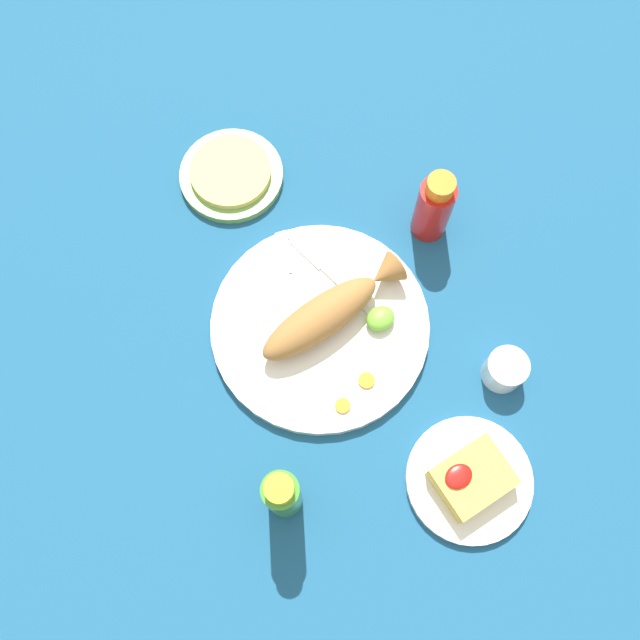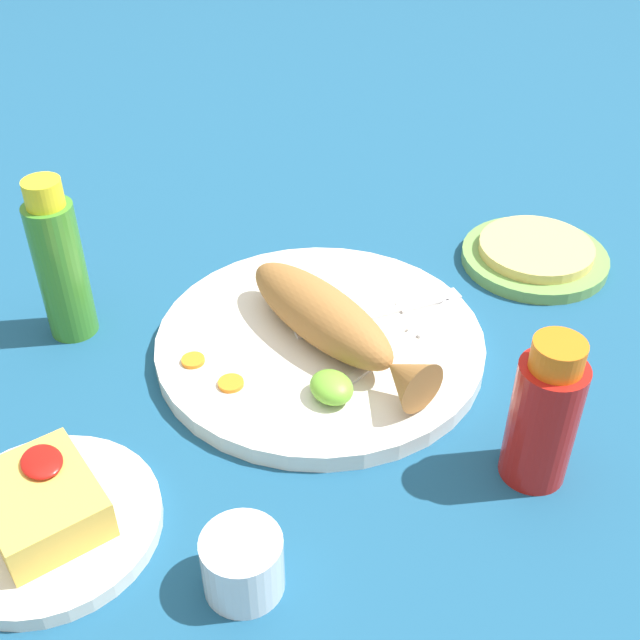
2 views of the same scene
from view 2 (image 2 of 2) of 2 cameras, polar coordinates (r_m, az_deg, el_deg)
The scene contains 15 objects.
ground_plane at distance 0.81m, azimuth -0.00°, elevation -2.13°, with size 4.00×4.00×0.00m, color navy.
main_plate at distance 0.80m, azimuth -0.00°, elevation -1.64°, with size 0.33×0.33×0.02m, color silver.
fried_fish at distance 0.77m, azimuth 0.80°, elevation -0.11°, with size 0.24×0.07×0.06m.
fork_near at distance 0.83m, azimuth 5.05°, elevation 0.70°, with size 0.06×0.18×0.00m.
fork_far at distance 0.80m, azimuth 6.22°, elevation -1.28°, with size 0.05×0.18×0.00m.
carrot_slice_near at distance 0.78m, azimuth -9.01°, elevation -2.85°, with size 0.02×0.02×0.00m, color orange.
carrot_slice_mid at distance 0.75m, azimuth -6.36°, elevation -4.49°, with size 0.02×0.02×0.00m, color orange.
lime_wedge_main at distance 0.72m, azimuth 0.82°, elevation -4.80°, with size 0.04×0.04×0.02m, color #6BB233.
hot_sauce_bottle_red at distance 0.67m, azimuth 15.63°, elevation -6.56°, with size 0.06×0.06×0.14m.
hot_sauce_bottle_green at distance 0.83m, azimuth -18.00°, elevation 3.79°, with size 0.05×0.05×0.17m.
salt_cup at distance 0.61m, azimuth -5.50°, elevation -17.04°, with size 0.06×0.06×0.05m.
side_plate_fries at distance 0.68m, azimuth -18.77°, elevation -13.55°, with size 0.18×0.18×0.01m, color silver.
fries_pile at distance 0.66m, azimuth -19.20°, elevation -12.09°, with size 0.10×0.08×0.04m.
tortilla_plate at distance 0.97m, azimuth 14.99°, elevation 4.28°, with size 0.17×0.17×0.01m, color #6B9E4C.
tortilla_stack at distance 0.96m, azimuth 15.12°, elevation 4.93°, with size 0.13×0.13×0.01m, color #E0C666.
Camera 2 is at (-0.51, 0.36, 0.52)m, focal length 45.00 mm.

